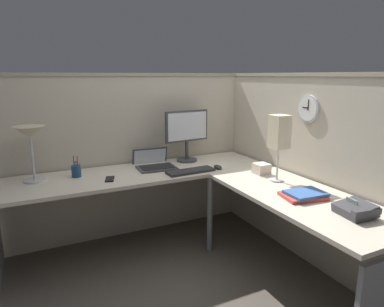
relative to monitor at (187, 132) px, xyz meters
The scene contains 16 objects.
ground_plane 1.22m from the monitor, 104.04° to the right, with size 6.80×6.80×0.00m, color #4C443D.
cubicle_wall_back 0.62m from the monitor, 156.13° to the left, with size 2.57×0.12×1.58m.
cubicle_wall_right 1.17m from the monitor, 51.80° to the right, with size 0.12×2.37×1.58m.
desk 0.85m from the monitor, 114.00° to the right, with size 2.35×2.15×0.73m.
monitor is the anchor object (origin of this frame).
laptop 0.45m from the monitor, behind, with size 0.36×0.40×0.22m.
keyboard 0.49m from the monitor, 110.46° to the right, with size 0.43×0.14×0.02m, color #232326.
computer_mouse 0.49m from the monitor, 70.95° to the right, with size 0.06×0.10×0.03m, color #232326.
desk_lamp_dome 1.38m from the monitor, behind, with size 0.24×0.24×0.44m.
pen_cup 1.09m from the monitor, behind, with size 0.08×0.08×0.18m.
cell_phone 0.92m from the monitor, 161.23° to the right, with size 0.07×0.14×0.01m, color black.
office_phone 1.71m from the monitor, 78.10° to the right, with size 0.22×0.23×0.11m.
book_stack 1.35m from the monitor, 77.14° to the right, with size 0.32×0.26×0.04m.
desk_lamp_paper 0.98m from the monitor, 67.14° to the right, with size 0.13×0.13×0.53m.
tissue_box 0.82m from the monitor, 60.26° to the right, with size 0.12×0.12×0.09m, color beige.
wall_clock 1.15m from the monitor, 54.06° to the right, with size 0.04×0.22×0.22m.
Camera 1 is at (-1.21, -2.29, 1.56)m, focal length 31.48 mm.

